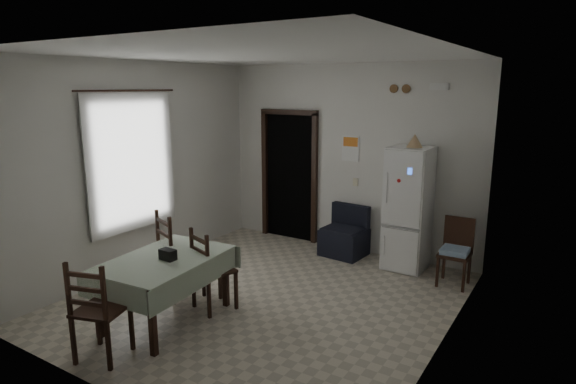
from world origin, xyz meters
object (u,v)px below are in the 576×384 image
at_px(dining_chair_far_left, 181,253).
at_px(dining_chair_far_right, 214,269).
at_px(navy_seat, 344,231).
at_px(corner_chair, 455,253).
at_px(dining_table, 166,289).
at_px(dining_chair_near_head, 101,308).
at_px(fridge, 408,209).

height_order(dining_chair_far_left, dining_chair_far_right, dining_chair_far_left).
distance_m(navy_seat, dining_chair_far_right, 2.51).
height_order(navy_seat, corner_chair, corner_chair).
relative_size(corner_chair, dining_table, 0.62).
distance_m(navy_seat, dining_chair_near_head, 3.90).
height_order(dining_table, dining_chair_far_left, dining_chair_far_left).
bearing_deg(dining_chair_far_right, dining_chair_near_head, 100.05).
distance_m(corner_chair, dining_chair_far_right, 3.09).
xyz_separation_m(corner_chair, dining_chair_near_head, (-2.42, -3.54, 0.07)).
bearing_deg(dining_chair_near_head, dining_chair_far_left, -92.77).
bearing_deg(dining_chair_far_left, fridge, -108.93).
relative_size(corner_chair, dining_chair_far_right, 0.91).
xyz_separation_m(navy_seat, dining_chair_far_left, (-1.09, -2.39, 0.16)).
xyz_separation_m(corner_chair, dining_chair_far_right, (-2.21, -2.17, 0.05)).
distance_m(fridge, dining_table, 3.47).
bearing_deg(dining_chair_far_left, dining_table, 142.25).
relative_size(fridge, navy_seat, 2.30).
relative_size(navy_seat, dining_table, 0.54).
bearing_deg(dining_chair_near_head, fridge, -131.18).
relative_size(navy_seat, corner_chair, 0.86).
bearing_deg(fridge, dining_chair_far_left, -130.15).
bearing_deg(fridge, dining_table, -119.31).
bearing_deg(dining_chair_far_left, corner_chair, -121.31).
bearing_deg(dining_table, dining_chair_near_head, -92.34).
distance_m(corner_chair, dining_chair_near_head, 4.29).
bearing_deg(dining_table, navy_seat, 71.50).
bearing_deg(navy_seat, dining_chair_far_right, -96.51).
height_order(navy_seat, dining_chair_far_left, dining_chair_far_left).
height_order(navy_seat, dining_table, navy_seat).
bearing_deg(navy_seat, fridge, 4.78).
xyz_separation_m(dining_table, dining_chair_far_right, (0.25, 0.52, 0.12)).
distance_m(fridge, dining_chair_far_left, 3.17).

